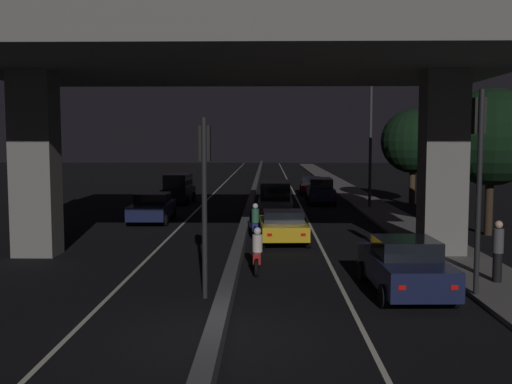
# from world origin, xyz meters

# --- Properties ---
(ground_plane) EXTENTS (200.00, 200.00, 0.00)m
(ground_plane) POSITION_xyz_m (0.00, 0.00, 0.00)
(ground_plane) COLOR black
(lane_line_left_inner) EXTENTS (0.12, 126.00, 0.00)m
(lane_line_left_inner) POSITION_xyz_m (-3.21, 35.00, 0.00)
(lane_line_left_inner) COLOR beige
(lane_line_left_inner) RESTS_ON ground_plane
(lane_line_right_inner) EXTENTS (0.12, 126.00, 0.00)m
(lane_line_right_inner) POSITION_xyz_m (3.21, 35.00, 0.00)
(lane_line_right_inner) COLOR beige
(lane_line_right_inner) RESTS_ON ground_plane
(median_divider) EXTENTS (0.39, 126.00, 0.43)m
(median_divider) POSITION_xyz_m (0.00, 35.00, 0.22)
(median_divider) COLOR #4C4C51
(median_divider) RESTS_ON ground_plane
(sidewalk_right) EXTENTS (2.40, 126.00, 0.14)m
(sidewalk_right) POSITION_xyz_m (7.72, 28.00, 0.07)
(sidewalk_right) COLOR #5B5956
(sidewalk_right) RESTS_ON ground_plane
(elevated_overpass) EXTENTS (20.03, 12.67, 9.19)m
(elevated_overpass) POSITION_xyz_m (0.00, 9.00, 7.27)
(elevated_overpass) COLOR slate
(elevated_overpass) RESTS_ON ground_plane
(traffic_light_left_of_median) EXTENTS (0.30, 0.49, 4.81)m
(traffic_light_left_of_median) POSITION_xyz_m (-0.59, 3.22, 3.28)
(traffic_light_left_of_median) COLOR black
(traffic_light_left_of_median) RESTS_ON ground_plane
(traffic_light_right_of_median) EXTENTS (0.30, 0.49, 5.54)m
(traffic_light_right_of_median) POSITION_xyz_m (6.62, 3.21, 3.76)
(traffic_light_right_of_median) COLOR black
(traffic_light_right_of_median) RESTS_ON ground_plane
(street_lamp) EXTENTS (2.08, 0.32, 8.39)m
(street_lamp) POSITION_xyz_m (7.11, 24.20, 4.92)
(street_lamp) COLOR #2D2D30
(street_lamp) RESTS_ON ground_plane
(car_dark_blue_lead) EXTENTS (2.05, 4.46, 1.55)m
(car_dark_blue_lead) POSITION_xyz_m (4.85, 3.66, 0.78)
(car_dark_blue_lead) COLOR #141938
(car_dark_blue_lead) RESTS_ON ground_plane
(car_taxi_yellow_second) EXTENTS (2.14, 4.04, 1.34)m
(car_taxi_yellow_second) POSITION_xyz_m (1.71, 11.85, 0.70)
(car_taxi_yellow_second) COLOR gold
(car_taxi_yellow_second) RESTS_ON ground_plane
(car_grey_third) EXTENTS (2.00, 4.80, 1.97)m
(car_grey_third) POSITION_xyz_m (1.51, 20.12, 1.03)
(car_grey_third) COLOR #515459
(car_grey_third) RESTS_ON ground_plane
(car_dark_blue_fourth) EXTENTS (1.92, 4.75, 1.69)m
(car_dark_blue_fourth) POSITION_xyz_m (4.61, 27.40, 0.89)
(car_dark_blue_fourth) COLOR #141938
(car_dark_blue_fourth) RESTS_ON ground_plane
(car_dark_red_fifth) EXTENTS (1.98, 4.60, 1.36)m
(car_dark_red_fifth) POSITION_xyz_m (4.52, 34.18, 0.72)
(car_dark_red_fifth) COLOR #591414
(car_dark_red_fifth) RESTS_ON ground_plane
(car_dark_blue_lead_oncoming) EXTENTS (2.08, 4.63, 1.49)m
(car_dark_blue_lead_oncoming) POSITION_xyz_m (-4.88, 18.04, 0.75)
(car_dark_blue_lead_oncoming) COLOR #141938
(car_dark_blue_lead_oncoming) RESTS_ON ground_plane
(car_black_second_oncoming) EXTENTS (1.97, 4.02, 1.98)m
(car_black_second_oncoming) POSITION_xyz_m (-4.90, 27.20, 1.03)
(car_black_second_oncoming) COLOR black
(car_black_second_oncoming) RESTS_ON ground_plane
(motorcycle_red_filtering_near) EXTENTS (0.33, 1.90, 1.46)m
(motorcycle_red_filtering_near) POSITION_xyz_m (0.76, 6.25, 0.62)
(motorcycle_red_filtering_near) COLOR black
(motorcycle_red_filtering_near) RESTS_ON ground_plane
(motorcycle_blue_filtering_mid) EXTENTS (0.32, 1.99, 1.52)m
(motorcycle_blue_filtering_mid) POSITION_xyz_m (0.56, 12.91, 0.64)
(motorcycle_blue_filtering_mid) COLOR black
(motorcycle_blue_filtering_mid) RESTS_ON ground_plane
(pedestrian_on_sidewalk) EXTENTS (0.31, 0.31, 1.79)m
(pedestrian_on_sidewalk) POSITION_xyz_m (7.72, 4.53, 1.05)
(pedestrian_on_sidewalk) COLOR black
(pedestrian_on_sidewalk) RESTS_ON sidewalk_right
(roadside_tree_kerbside_near) EXTENTS (4.31, 4.31, 6.52)m
(roadside_tree_kerbside_near) POSITION_xyz_m (10.93, 14.03, 4.35)
(roadside_tree_kerbside_near) COLOR #2D2116
(roadside_tree_kerbside_near) RESTS_ON ground_plane
(roadside_tree_kerbside_mid) EXTENTS (4.13, 4.13, 6.23)m
(roadside_tree_kerbside_mid) POSITION_xyz_m (10.45, 26.17, 4.15)
(roadside_tree_kerbside_mid) COLOR #38281C
(roadside_tree_kerbside_mid) RESTS_ON ground_plane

